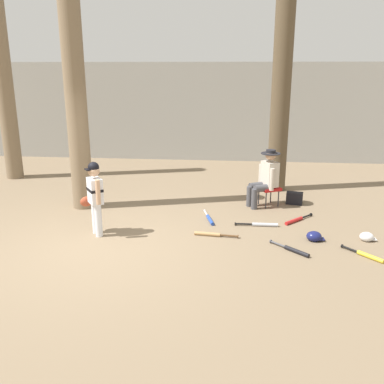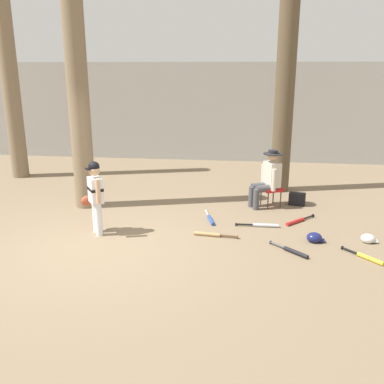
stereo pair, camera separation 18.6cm
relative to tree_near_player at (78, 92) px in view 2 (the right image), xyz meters
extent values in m
plane|color=#7F6B51|center=(1.01, -2.10, -2.37)|extent=(60.00, 60.00, 0.00)
cube|color=#9E9E99|center=(1.01, 5.09, -0.88)|extent=(18.00, 0.36, 2.98)
cylinder|color=#7F6B51|center=(0.00, 0.00, 0.24)|extent=(0.42, 0.42, 5.22)
cone|color=#7F6B51|center=(0.00, 0.00, -2.37)|extent=(0.61, 0.61, 0.25)
cylinder|color=brown|center=(4.15, 1.75, 0.57)|extent=(0.44, 0.44, 5.89)
cone|color=brown|center=(4.15, 1.75, -2.37)|extent=(0.72, 0.72, 0.26)
cylinder|color=white|center=(0.83, -1.56, -2.08)|extent=(0.12, 0.12, 0.58)
cylinder|color=white|center=(0.73, -1.41, -2.08)|extent=(0.12, 0.12, 0.58)
cube|color=white|center=(0.78, -1.49, -1.57)|extent=(0.34, 0.36, 0.44)
cube|color=black|center=(0.78, -1.49, -1.55)|extent=(0.35, 0.37, 0.05)
sphere|color=tan|center=(0.78, -1.49, -1.22)|extent=(0.20, 0.20, 0.20)
sphere|color=black|center=(0.78, -1.49, -1.16)|extent=(0.19, 0.19, 0.19)
cube|color=black|center=(0.70, -1.54, -1.18)|extent=(0.16, 0.17, 0.02)
cylinder|color=tan|center=(0.90, -1.70, -1.53)|extent=(0.11, 0.11, 0.42)
cylinder|color=tan|center=(0.63, -1.34, -1.65)|extent=(0.11, 0.11, 0.40)
ellipsoid|color=#AD472D|center=(0.56, -1.36, -1.81)|extent=(0.25, 0.22, 0.18)
cube|color=red|center=(3.88, 0.47, -1.99)|extent=(0.54, 0.54, 0.06)
cylinder|color=#333338|center=(3.82, 0.27, -2.18)|extent=(0.02, 0.02, 0.38)
cylinder|color=#333338|center=(3.68, 0.54, -2.18)|extent=(0.02, 0.02, 0.38)
cylinder|color=#333338|center=(4.08, 0.41, -2.18)|extent=(0.02, 0.02, 0.38)
cylinder|color=#333338|center=(3.95, 0.68, -2.18)|extent=(0.02, 0.02, 0.38)
cylinder|color=#47474C|center=(3.57, 0.20, -2.15)|extent=(0.13, 0.13, 0.43)
cylinder|color=#47474C|center=(3.48, 0.38, -2.15)|extent=(0.13, 0.13, 0.43)
cylinder|color=#47474C|center=(3.75, 0.29, -1.94)|extent=(0.42, 0.32, 0.15)
cylinder|color=#47474C|center=(3.66, 0.47, -1.94)|extent=(0.42, 0.32, 0.15)
cube|color=beige|center=(3.88, 0.47, -1.68)|extent=(0.38, 0.43, 0.52)
cylinder|color=beige|center=(3.91, 0.24, -1.74)|extent=(0.12, 0.12, 0.46)
cylinder|color=beige|center=(3.71, 0.63, -1.74)|extent=(0.12, 0.12, 0.46)
sphere|color=tan|center=(3.88, 0.47, -1.28)|extent=(0.22, 0.22, 0.22)
cylinder|color=#232328|center=(3.88, 0.47, -1.24)|extent=(0.40, 0.40, 0.02)
cylinder|color=#232328|center=(3.88, 0.47, -1.21)|extent=(0.20, 0.20, 0.09)
cube|color=black|center=(4.45, 0.62, -2.24)|extent=(0.37, 0.25, 0.26)
cylinder|color=#7F6B51|center=(-2.67, 2.23, 1.06)|extent=(0.43, 0.43, 6.86)
cone|color=#7F6B51|center=(-2.67, 2.23, -2.37)|extent=(0.69, 0.69, 0.26)
cylinder|color=#B7BCC6|center=(3.73, -0.80, -2.33)|extent=(0.47, 0.07, 0.07)
cylinder|color=black|center=(3.34, -0.80, -2.33)|extent=(0.32, 0.03, 0.03)
cylinder|color=black|center=(3.18, -0.80, -2.33)|extent=(0.02, 0.06, 0.06)
cylinder|color=tan|center=(2.70, -1.36, -2.33)|extent=(0.46, 0.12, 0.07)
cylinder|color=brown|center=(3.08, -1.40, -2.33)|extent=(0.31, 0.07, 0.03)
cylinder|color=brown|center=(3.23, -1.42, -2.33)|extent=(0.02, 0.06, 0.06)
cylinder|color=black|center=(4.16, -1.95, -2.33)|extent=(0.37, 0.36, 0.07)
cylinder|color=#4C4C51|center=(3.89, -1.69, -2.33)|extent=(0.24, 0.23, 0.03)
cylinder|color=#4C4C51|center=(3.78, -1.58, -2.33)|extent=(0.05, 0.05, 0.06)
cylinder|color=red|center=(4.29, -0.54, -2.33)|extent=(0.38, 0.39, 0.07)
cylinder|color=black|center=(4.57, -0.25, -2.33)|extent=(0.24, 0.25, 0.03)
cylinder|color=black|center=(4.68, -0.13, -2.33)|extent=(0.05, 0.05, 0.06)
cylinder|color=yellow|center=(5.26, -2.04, -2.33)|extent=(0.34, 0.37, 0.07)
cylinder|color=black|center=(5.02, -1.77, -2.33)|extent=(0.22, 0.24, 0.03)
cylinder|color=black|center=(4.92, -1.66, -2.33)|extent=(0.05, 0.05, 0.06)
cylinder|color=#2347AD|center=(2.71, -0.65, -2.33)|extent=(0.19, 0.47, 0.07)
cylinder|color=silver|center=(2.61, -0.27, -2.33)|extent=(0.11, 0.31, 0.03)
cylinder|color=silver|center=(2.57, -0.12, -2.33)|extent=(0.06, 0.03, 0.06)
ellipsoid|color=silver|center=(5.40, -1.31, -2.30)|extent=(0.23, 0.21, 0.16)
cube|color=silver|center=(5.52, -1.31, -2.34)|extent=(0.10, 0.12, 0.02)
ellipsoid|color=navy|center=(4.52, -1.39, -2.29)|extent=(0.26, 0.23, 0.17)
cube|color=navy|center=(4.64, -1.39, -2.33)|extent=(0.10, 0.13, 0.02)
camera|label=1|loc=(3.12, -8.26, 0.46)|focal=39.79mm
camera|label=2|loc=(3.30, -8.24, 0.46)|focal=39.79mm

